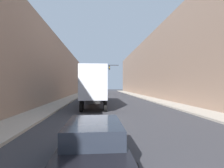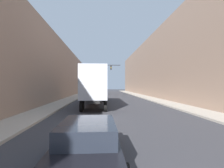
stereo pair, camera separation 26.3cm
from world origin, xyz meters
The scene contains 7 objects.
sidewalk_right centered at (6.86, 30.00, 0.07)m, with size 2.45×80.00×0.15m.
sidewalk_left centered at (-6.86, 30.00, 0.07)m, with size 2.45×80.00×0.15m.
building_right centered at (11.08, 30.00, 6.15)m, with size 6.00×80.00×12.29m.
building_left centered at (-11.08, 30.00, 4.88)m, with size 6.00×80.00×9.76m.
semi_truck centered at (-2.38, 20.09, 2.35)m, with size 2.45×13.41×4.19m.
sedan_car centered at (-2.06, 4.38, 0.63)m, with size 2.02×4.23×1.31m.
traffic_signal_gantry centered at (-3.38, 35.36, 4.95)m, with size 7.89×0.35×6.86m.
Camera 2 is at (-1.67, -0.93, 2.38)m, focal length 28.00 mm.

